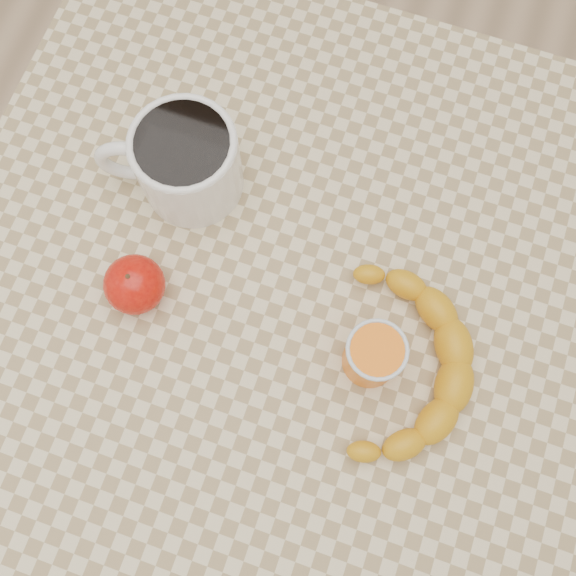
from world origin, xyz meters
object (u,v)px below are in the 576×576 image
(table, at_px, (288,311))
(banana, at_px, (404,367))
(coffee_mug, at_px, (184,161))
(apple, at_px, (135,285))
(orange_juice_glass, at_px, (373,355))

(table, xyz_separation_m, banana, (0.14, -0.04, 0.11))
(table, xyz_separation_m, coffee_mug, (-0.15, 0.09, 0.14))
(apple, xyz_separation_m, banana, (0.30, 0.01, -0.01))
(table, xyz_separation_m, apple, (-0.16, -0.05, 0.12))
(coffee_mug, bearing_deg, orange_juice_glass, -27.44)
(apple, bearing_deg, banana, 2.10)
(coffee_mug, xyz_separation_m, orange_juice_glass, (0.26, -0.13, -0.02))
(table, distance_m, coffee_mug, 0.22)
(table, distance_m, apple, 0.20)
(table, height_order, coffee_mug, coffee_mug)
(coffee_mug, height_order, apple, coffee_mug)
(orange_juice_glass, bearing_deg, apple, -178.08)
(coffee_mug, bearing_deg, apple, -91.92)
(table, height_order, orange_juice_glass, orange_juice_glass)
(table, bearing_deg, apple, -161.25)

